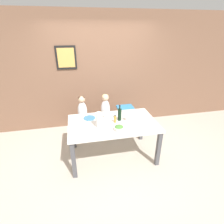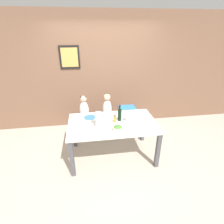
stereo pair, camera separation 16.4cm
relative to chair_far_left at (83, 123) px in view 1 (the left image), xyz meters
The scene contains 18 objects.
ground_plane 0.99m from the chair_far_left, 55.48° to the right, with size 14.00×14.00×0.00m, color #BCB2A3.
wall_back 1.27m from the chair_far_left, 51.92° to the left, with size 10.00×0.09×2.70m.
dining_table 0.95m from the chair_far_left, 55.48° to the right, with size 1.62×0.98×0.75m.
chair_far_left is the anchor object (origin of this frame).
chair_far_center 0.51m from the chair_far_left, ahead, with size 0.43×0.39×0.46m.
chair_right_highchair 0.99m from the chair_far_left, ahead, with size 0.37×0.33×0.69m.
person_child_left 0.36m from the chair_far_left, 90.00° to the left, with size 0.20×0.18×0.57m.
person_child_center 0.62m from the chair_far_left, ahead, with size 0.20×0.18×0.57m.
wine_bottle 1.07m from the chair_far_left, 46.00° to the right, with size 0.07×0.07×0.31m.
paper_towel_roll 1.02m from the chair_far_left, 73.34° to the right, with size 0.11×0.11×0.27m.
wine_glass_near 1.19m from the chair_far_left, 42.94° to the right, with size 0.07×0.07×0.16m.
wine_glass_far 0.84m from the chair_far_left, 54.22° to the right, with size 0.07×0.07×0.16m.
salad_bowl_large 1.25m from the chair_far_left, 61.52° to the right, with size 0.17×0.17×0.09m.
dinner_plate_front_left 1.03m from the chair_far_left, 90.02° to the right, with size 0.23×0.23×0.01m.
dinner_plate_back_left 0.63m from the chair_far_left, 77.43° to the right, with size 0.23×0.23×0.01m.
dinner_plate_back_right 1.21m from the chair_far_left, 28.13° to the right, with size 0.23×0.23×0.01m.
dinner_plate_front_right 1.47m from the chair_far_left, 47.04° to the right, with size 0.23×0.23×0.01m.
condiment_bottle_hot_sauce 1.04m from the chair_far_left, 53.36° to the right, with size 0.04×0.04×0.16m.
Camera 1 is at (-0.59, -2.75, 2.31)m, focal length 28.00 mm.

